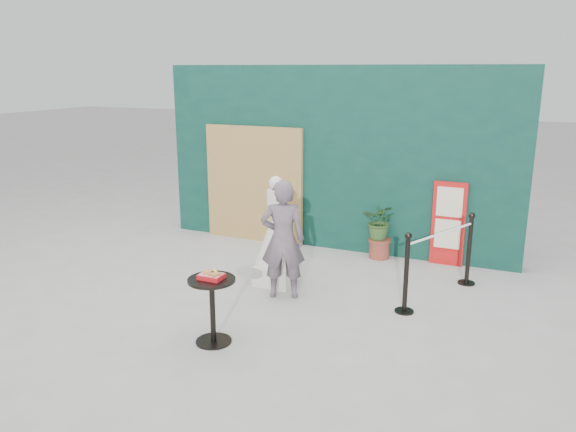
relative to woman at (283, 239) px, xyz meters
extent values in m
plane|color=#ADAAA5|center=(-0.10, -0.80, -0.79)|extent=(60.00, 60.00, 0.00)
cube|color=#0A312A|center=(-0.10, 2.35, 0.71)|extent=(6.00, 0.30, 3.00)
cube|color=tan|center=(-1.50, 2.14, 0.21)|extent=(1.80, 0.08, 2.00)
imported|color=#6B5B63|center=(0.00, 0.00, 0.00)|extent=(0.67, 0.56, 1.58)
cube|color=red|center=(1.80, 2.16, -0.14)|extent=(0.50, 0.06, 1.30)
cube|color=beige|center=(1.80, 2.12, 0.21)|extent=(0.38, 0.02, 0.45)
cube|color=beige|center=(1.80, 2.12, -0.29)|extent=(0.38, 0.02, 0.45)
cube|color=red|center=(1.80, 2.12, -0.64)|extent=(0.38, 0.02, 0.18)
cube|color=silver|center=(-0.27, 0.39, -0.65)|extent=(0.52, 0.52, 0.28)
cone|color=silver|center=(-0.27, 0.39, -0.09)|extent=(0.60, 0.60, 0.84)
cylinder|color=white|center=(-0.27, 0.39, 0.45)|extent=(0.24, 0.24, 0.23)
sphere|color=silver|center=(-0.27, 0.39, 0.65)|extent=(0.19, 0.19, 0.19)
cylinder|color=black|center=(-0.18, -1.49, -0.78)|extent=(0.40, 0.40, 0.02)
cylinder|color=black|center=(-0.18, -1.49, -0.43)|extent=(0.06, 0.06, 0.72)
cylinder|color=black|center=(-0.18, -1.49, -0.06)|extent=(0.52, 0.52, 0.03)
cube|color=red|center=(-0.18, -1.49, -0.02)|extent=(0.26, 0.19, 0.05)
cube|color=red|center=(-0.18, -1.49, 0.01)|extent=(0.24, 0.17, 0.00)
cube|color=#DF9451|center=(-0.22, -1.48, 0.03)|extent=(0.15, 0.14, 0.02)
cube|color=#C78749|center=(-0.13, -1.51, 0.03)|extent=(0.13, 0.13, 0.02)
cone|color=#FFFC43|center=(-0.16, -1.44, 0.04)|extent=(0.06, 0.06, 0.06)
cylinder|color=#964231|center=(0.78, 2.05, -0.66)|extent=(0.32, 0.32, 0.27)
cylinder|color=brown|center=(0.78, 2.05, -0.50)|extent=(0.36, 0.36, 0.04)
imported|color=#2F5122|center=(0.78, 2.05, -0.18)|extent=(0.53, 0.46, 0.59)
cylinder|color=black|center=(1.59, 0.15, -0.78)|extent=(0.24, 0.24, 0.02)
cylinder|color=black|center=(1.59, 0.15, -0.31)|extent=(0.06, 0.06, 0.96)
sphere|color=black|center=(1.59, 0.15, 0.20)|extent=(0.09, 0.09, 0.09)
cylinder|color=black|center=(2.19, 1.45, -0.78)|extent=(0.24, 0.24, 0.02)
cylinder|color=black|center=(2.19, 1.45, -0.31)|extent=(0.06, 0.06, 0.96)
sphere|color=black|center=(2.19, 1.45, 0.20)|extent=(0.09, 0.09, 0.09)
cylinder|color=white|center=(1.89, 0.80, 0.09)|extent=(0.63, 1.31, 0.03)
camera|label=1|loc=(2.84, -6.36, 2.15)|focal=35.00mm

